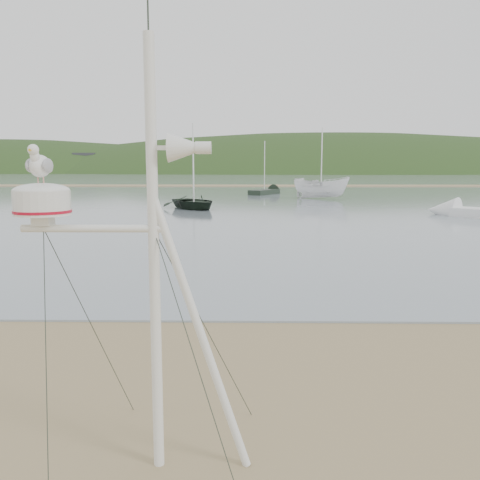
{
  "coord_description": "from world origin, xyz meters",
  "views": [
    {
      "loc": [
        2.26,
        -5.41,
        2.99
      ],
      "look_at": [
        2.16,
        1.0,
        2.05
      ],
      "focal_mm": 38.0,
      "sensor_mm": 36.0,
      "label": 1
    }
  ],
  "objects_px": {
    "mast_rig": "(149,350)",
    "sailboat_dark_mid": "(271,191)",
    "boat_dark": "(193,176)",
    "sailboat_white_near": "(468,212)",
    "boat_white": "(321,170)"
  },
  "relations": [
    {
      "from": "mast_rig",
      "to": "sailboat_dark_mid",
      "type": "bearing_deg",
      "value": 86.14
    },
    {
      "from": "boat_dark",
      "to": "sailboat_dark_mid",
      "type": "xyz_separation_m",
      "value": [
        6.13,
        19.29,
        -2.02
      ]
    },
    {
      "from": "boat_dark",
      "to": "sailboat_white_near",
      "type": "relative_size",
      "value": 0.66
    },
    {
      "from": "boat_white",
      "to": "sailboat_dark_mid",
      "type": "xyz_separation_m",
      "value": [
        -4.15,
        8.32,
        -2.32
      ]
    },
    {
      "from": "boat_white",
      "to": "sailboat_white_near",
      "type": "xyz_separation_m",
      "value": [
        6.44,
        -15.79,
        -2.32
      ]
    },
    {
      "from": "mast_rig",
      "to": "boat_white",
      "type": "distance_m",
      "value": 41.82
    },
    {
      "from": "boat_white",
      "to": "mast_rig",
      "type": "bearing_deg",
      "value": -165.6
    },
    {
      "from": "mast_rig",
      "to": "boat_dark",
      "type": "relative_size",
      "value": 1.11
    },
    {
      "from": "mast_rig",
      "to": "sailboat_dark_mid",
      "type": "xyz_separation_m",
      "value": [
        3.34,
        49.45,
        -0.92
      ]
    },
    {
      "from": "mast_rig",
      "to": "boat_dark",
      "type": "bearing_deg",
      "value": 95.29
    },
    {
      "from": "boat_dark",
      "to": "sailboat_dark_mid",
      "type": "distance_m",
      "value": 20.34
    },
    {
      "from": "boat_white",
      "to": "sailboat_white_near",
      "type": "relative_size",
      "value": 0.75
    },
    {
      "from": "boat_dark",
      "to": "sailboat_white_near",
      "type": "bearing_deg",
      "value": -49.6
    },
    {
      "from": "boat_white",
      "to": "sailboat_dark_mid",
      "type": "bearing_deg",
      "value": 51.2
    },
    {
      "from": "mast_rig",
      "to": "sailboat_white_near",
      "type": "height_order",
      "value": "sailboat_white_near"
    }
  ]
}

